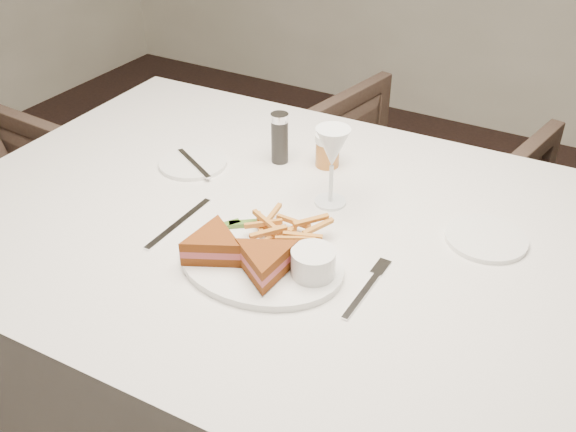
# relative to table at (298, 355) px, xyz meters

# --- Properties ---
(table) EXTENTS (1.56, 1.06, 0.75)m
(table) POSITION_rel_table_xyz_m (0.00, 0.00, 0.00)
(table) COLOR silver
(table) RESTS_ON ground
(chair_far) EXTENTS (0.79, 0.76, 0.71)m
(chair_far) POSITION_rel_table_xyz_m (-0.04, 0.81, -0.02)
(chair_far) COLOR #433229
(chair_far) RESTS_ON ground
(table_setting) EXTENTS (0.84, 0.59, 0.18)m
(table_setting) POSITION_rel_table_xyz_m (-0.00, -0.06, 0.41)
(table_setting) COLOR white
(table_setting) RESTS_ON table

